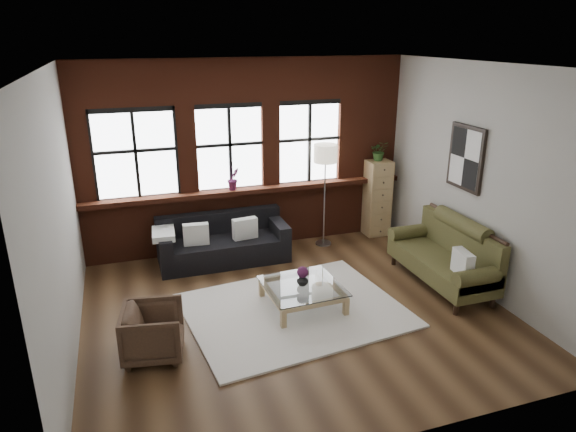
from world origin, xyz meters
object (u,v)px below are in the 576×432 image
object	(u,v)px
armchair	(153,332)
floor_lamp	(325,192)
vintage_settee	(442,253)
vase	(302,280)
coffee_table	(302,296)
dark_sofa	(223,240)
drawer_chest	(376,198)

from	to	relation	value
armchair	floor_lamp	size ratio (longest dim) A/B	0.35
vintage_settee	floor_lamp	world-z (taller)	floor_lamp
vintage_settee	armchair	size ratio (longest dim) A/B	2.80
vintage_settee	vase	size ratio (longest dim) A/B	11.69
armchair	vase	distance (m)	2.08
vase	floor_lamp	xyz separation A→B (m)	(1.12, 1.97, 0.56)
armchair	coffee_table	size ratio (longest dim) A/B	0.68
vase	dark_sofa	bearing A→B (deg)	111.29
vase	floor_lamp	distance (m)	2.34
vintage_settee	drawer_chest	world-z (taller)	drawer_chest
vintage_settee	vase	xyz separation A→B (m)	(-2.17, 0.02, -0.10)
drawer_chest	floor_lamp	world-z (taller)	floor_lamp
dark_sofa	armchair	xyz separation A→B (m)	(-1.30, -2.35, -0.07)
dark_sofa	vintage_settee	distance (m)	3.43
vase	armchair	bearing A→B (deg)	-165.57
coffee_table	vase	xyz separation A→B (m)	(0.00, 0.00, 0.25)
drawer_chest	vintage_settee	bearing A→B (deg)	-91.66
dark_sofa	drawer_chest	xyz separation A→B (m)	(2.95, 0.34, 0.32)
dark_sofa	drawer_chest	size ratio (longest dim) A/B	1.49
dark_sofa	coffee_table	distance (m)	1.97
vase	coffee_table	bearing A→B (deg)	0.00
armchair	vase	world-z (taller)	armchair
drawer_chest	coffee_table	bearing A→B (deg)	-135.90
floor_lamp	dark_sofa	bearing A→B (deg)	-175.43
drawer_chest	floor_lamp	size ratio (longest dim) A/B	0.72
dark_sofa	vase	xyz separation A→B (m)	(0.71, -1.83, 0.03)
coffee_table	floor_lamp	xyz separation A→B (m)	(1.12, 1.97, 0.81)
drawer_chest	armchair	bearing A→B (deg)	-147.73
dark_sofa	floor_lamp	world-z (taller)	floor_lamp
vase	drawer_chest	bearing A→B (deg)	44.10
floor_lamp	vase	bearing A→B (deg)	-119.56
coffee_table	drawer_chest	xyz separation A→B (m)	(2.23, 2.16, 0.54)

